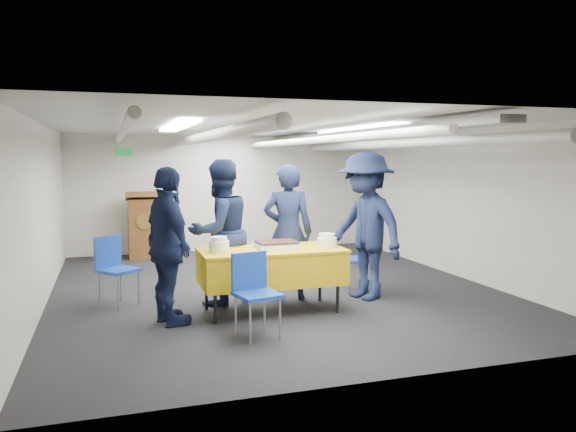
{
  "coord_description": "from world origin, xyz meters",
  "views": [
    {
      "loc": [
        -2.18,
        -7.58,
        1.86
      ],
      "look_at": [
        0.17,
        -0.2,
        1.05
      ],
      "focal_mm": 35.0,
      "sensor_mm": 36.0,
      "label": 1
    }
  ],
  "objects_px": {
    "chair_right": "(361,253)",
    "sailor_d": "(365,226)",
    "sailor_b": "(220,232)",
    "sailor_a": "(288,232)",
    "sailor_c": "(168,246)",
    "sheet_cake": "(276,244)",
    "chair_near": "(254,285)",
    "chair_left": "(114,263)",
    "serving_table": "(271,266)",
    "podium": "(144,225)"
  },
  "relations": [
    {
      "from": "chair_right",
      "to": "sailor_d",
      "type": "distance_m",
      "value": 0.59
    },
    {
      "from": "sailor_b",
      "to": "sailor_d",
      "type": "xyz_separation_m",
      "value": [
        1.87,
        -0.32,
        0.05
      ]
    },
    {
      "from": "sailor_a",
      "to": "sailor_c",
      "type": "height_order",
      "value": "sailor_a"
    },
    {
      "from": "sheet_cake",
      "to": "chair_right",
      "type": "xyz_separation_m",
      "value": [
        1.41,
        0.59,
        -0.28
      ]
    },
    {
      "from": "chair_near",
      "to": "chair_left",
      "type": "relative_size",
      "value": 1.0
    },
    {
      "from": "sailor_d",
      "to": "chair_left",
      "type": "bearing_deg",
      "value": -120.07
    },
    {
      "from": "chair_near",
      "to": "sailor_c",
      "type": "bearing_deg",
      "value": 140.13
    },
    {
      "from": "sailor_c",
      "to": "chair_near",
      "type": "bearing_deg",
      "value": -145.61
    },
    {
      "from": "serving_table",
      "to": "podium",
      "type": "distance_m",
      "value": 4.4
    },
    {
      "from": "sheet_cake",
      "to": "chair_left",
      "type": "relative_size",
      "value": 0.57
    },
    {
      "from": "podium",
      "to": "chair_left",
      "type": "bearing_deg",
      "value": -99.65
    },
    {
      "from": "serving_table",
      "to": "sailor_a",
      "type": "height_order",
      "value": "sailor_a"
    },
    {
      "from": "chair_left",
      "to": "sailor_a",
      "type": "xyz_separation_m",
      "value": [
        2.19,
        -0.38,
        0.36
      ]
    },
    {
      "from": "serving_table",
      "to": "sailor_b",
      "type": "height_order",
      "value": "sailor_b"
    },
    {
      "from": "chair_near",
      "to": "sailor_d",
      "type": "height_order",
      "value": "sailor_d"
    },
    {
      "from": "serving_table",
      "to": "chair_left",
      "type": "bearing_deg",
      "value": 153.19
    },
    {
      "from": "sailor_c",
      "to": "sailor_a",
      "type": "bearing_deg",
      "value": -82.45
    },
    {
      "from": "serving_table",
      "to": "chair_left",
      "type": "relative_size",
      "value": 1.98
    },
    {
      "from": "chair_right",
      "to": "chair_left",
      "type": "relative_size",
      "value": 1.0
    },
    {
      "from": "chair_left",
      "to": "sailor_c",
      "type": "xyz_separation_m",
      "value": [
        0.58,
        -1.07,
        0.35
      ]
    },
    {
      "from": "podium",
      "to": "chair_right",
      "type": "bearing_deg",
      "value": -52.81
    },
    {
      "from": "sheet_cake",
      "to": "chair_near",
      "type": "distance_m",
      "value": 1.04
    },
    {
      "from": "chair_left",
      "to": "sailor_a",
      "type": "bearing_deg",
      "value": -9.75
    },
    {
      "from": "sailor_a",
      "to": "sailor_c",
      "type": "xyz_separation_m",
      "value": [
        -1.61,
        -0.69,
        -0.01
      ]
    },
    {
      "from": "chair_right",
      "to": "sailor_b",
      "type": "distance_m",
      "value": 2.03
    },
    {
      "from": "serving_table",
      "to": "sailor_b",
      "type": "bearing_deg",
      "value": 132.27
    },
    {
      "from": "chair_left",
      "to": "sailor_b",
      "type": "bearing_deg",
      "value": -15.11
    },
    {
      "from": "serving_table",
      "to": "chair_right",
      "type": "relative_size",
      "value": 1.98
    },
    {
      "from": "sailor_d",
      "to": "sailor_c",
      "type": "bearing_deg",
      "value": -99.33
    },
    {
      "from": "sheet_cake",
      "to": "sailor_c",
      "type": "xyz_separation_m",
      "value": [
        -1.3,
        -0.19,
        0.07
      ]
    },
    {
      "from": "serving_table",
      "to": "sailor_c",
      "type": "distance_m",
      "value": 1.28
    },
    {
      "from": "chair_left",
      "to": "sailor_c",
      "type": "relative_size",
      "value": 0.49
    },
    {
      "from": "chair_near",
      "to": "chair_left",
      "type": "distance_m",
      "value": 2.22
    },
    {
      "from": "sheet_cake",
      "to": "chair_left",
      "type": "bearing_deg",
      "value": 155.08
    },
    {
      "from": "serving_table",
      "to": "sailor_d",
      "type": "bearing_deg",
      "value": 10.15
    },
    {
      "from": "podium",
      "to": "sailor_c",
      "type": "relative_size",
      "value": 0.71
    },
    {
      "from": "sailor_b",
      "to": "sailor_d",
      "type": "distance_m",
      "value": 1.9
    },
    {
      "from": "chair_left",
      "to": "sailor_d",
      "type": "bearing_deg",
      "value": -11.99
    },
    {
      "from": "chair_left",
      "to": "serving_table",
      "type": "bearing_deg",
      "value": -26.81
    },
    {
      "from": "sheet_cake",
      "to": "sailor_a",
      "type": "height_order",
      "value": "sailor_a"
    },
    {
      "from": "podium",
      "to": "chair_right",
      "type": "height_order",
      "value": "podium"
    },
    {
      "from": "sheet_cake",
      "to": "podium",
      "type": "relative_size",
      "value": 0.4
    },
    {
      "from": "sheet_cake",
      "to": "chair_right",
      "type": "height_order",
      "value": "chair_right"
    },
    {
      "from": "serving_table",
      "to": "sheet_cake",
      "type": "height_order",
      "value": "sheet_cake"
    },
    {
      "from": "podium",
      "to": "chair_left",
      "type": "xyz_separation_m",
      "value": [
        -0.56,
        -3.31,
        -0.08
      ]
    },
    {
      "from": "podium",
      "to": "sailor_b",
      "type": "xyz_separation_m",
      "value": [
        0.73,
        -3.66,
        0.3
      ]
    },
    {
      "from": "chair_right",
      "to": "sailor_b",
      "type": "height_order",
      "value": "sailor_b"
    },
    {
      "from": "serving_table",
      "to": "chair_near",
      "type": "relative_size",
      "value": 1.98
    },
    {
      "from": "sheet_cake",
      "to": "chair_near",
      "type": "relative_size",
      "value": 0.57
    },
    {
      "from": "serving_table",
      "to": "podium",
      "type": "relative_size",
      "value": 1.37
    }
  ]
}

